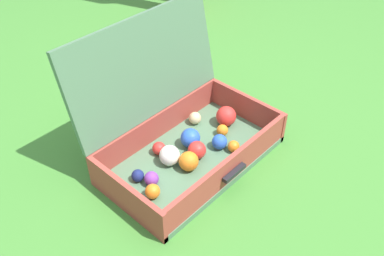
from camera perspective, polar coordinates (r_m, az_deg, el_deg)
ground_plane at (r=1.68m, az=2.24°, el=-2.90°), size 16.00×16.00×0.00m
open_suitcase at (r=1.58m, az=-1.54°, el=-0.36°), size 0.68×0.50×0.51m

